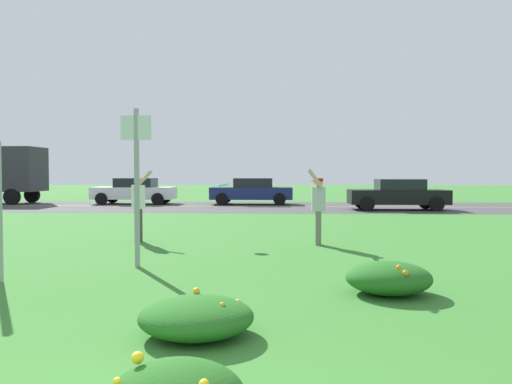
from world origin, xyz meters
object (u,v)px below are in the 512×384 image
Objects in this scene: sign_post_by_roadside at (137,172)px; frisbee_pale_blue at (224,185)px; car_navy_center_right at (252,191)px; person_catcher_red_cap_gray_shirt at (318,204)px; car_white_rightmost at (135,191)px; car_black_center_left at (398,194)px; person_thrower_white_shirt at (138,203)px.

sign_post_by_roadside reaches higher than frisbee_pale_blue.
person_catcher_red_cap_gray_shirt is at bearing -80.75° from car_navy_center_right.
car_white_rightmost is at bearing 106.79° from sign_post_by_roadside.
frisbee_pale_blue is 0.06× the size of car_navy_center_right.
sign_post_by_roadside is 1.59× the size of person_catcher_red_cap_gray_shirt.
car_black_center_left is at bearing 59.41° from frisbee_pale_blue.
person_thrower_white_shirt is 0.40× the size of car_white_rightmost.
car_white_rightmost is (-9.14, 15.58, -0.25)m from person_catcher_red_cap_gray_shirt.
sign_post_by_roadside is 0.65× the size of car_navy_center_right.
car_white_rightmost is at bearing 164.32° from car_black_center_left.
sign_post_by_roadside is at bearing -118.73° from car_black_center_left.
sign_post_by_roadside is 3.54m from person_thrower_white_shirt.
sign_post_by_roadside is at bearing -111.33° from frisbee_pale_blue.
car_black_center_left is at bearing 51.69° from person_thrower_white_shirt.
car_navy_center_right is (1.93, 15.27, -0.24)m from person_thrower_white_shirt.
car_black_center_left is 14.23m from car_white_rightmost.
car_navy_center_right is at bearing 90.91° from frisbee_pale_blue.
car_black_center_left and car_white_rightmost have the same top height.
car_black_center_left is (6.85, 11.60, -0.70)m from frisbee_pale_blue.
person_thrower_white_shirt reaches higher than frisbee_pale_blue.
sign_post_by_roadside reaches higher than car_navy_center_right.
sign_post_by_roadside is 1.60× the size of person_thrower_white_shirt.
car_navy_center_right is (-7.10, 3.85, 0.00)m from car_black_center_left.
frisbee_pale_blue is at bearing -120.59° from car_black_center_left.
car_navy_center_right is at bearing 0.00° from car_white_rightmost.
person_thrower_white_shirt is 0.40× the size of car_black_center_left.
car_white_rightmost is at bearing 180.00° from car_navy_center_right.
person_thrower_white_shirt is at bearing 176.08° from person_catcher_red_cap_gray_shirt.
sign_post_by_roadside reaches higher than person_catcher_red_cap_gray_shirt.
sign_post_by_roadside is at bearing -139.42° from person_catcher_red_cap_gray_shirt.
person_thrower_white_shirt reaches higher than car_white_rightmost.
frisbee_pale_blue is 0.06× the size of car_white_rightmost.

